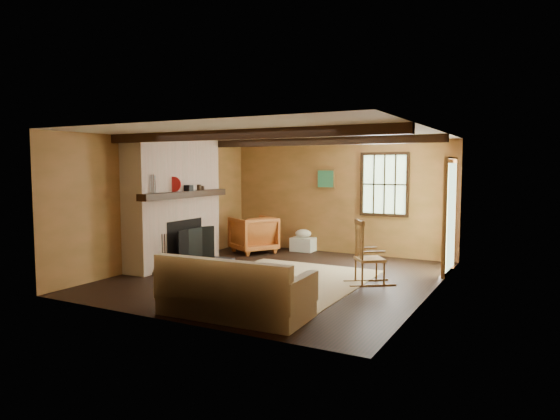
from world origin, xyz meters
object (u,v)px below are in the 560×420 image
Objects in this scene: armchair at (253,234)px; rocking_chair at (367,257)px; laundry_basket at (303,244)px; fireplace at (175,207)px; sofa at (234,295)px.

rocking_chair is at bearing 93.05° from armchair.
rocking_chair is 3.53m from armchair.
armchair is at bearing -142.84° from laundry_basket.
fireplace is 2.75× the size of armchair.
fireplace is 3.09m from laundry_basket.
fireplace is at bearing 56.96° from rocking_chair.
fireplace is 4.80× the size of laundry_basket.
laundry_basket is 1.13m from armchair.
laundry_basket is at bearing 7.35° from rocking_chair.
sofa reaches higher than laundry_basket.
laundry_basket is at bearing 103.02° from sofa.
armchair is (-0.88, -0.67, 0.25)m from laundry_basket.
rocking_chair is (3.70, 0.23, -0.67)m from fireplace.
fireplace reaches higher than sofa.
fireplace is 1.24× the size of sofa.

